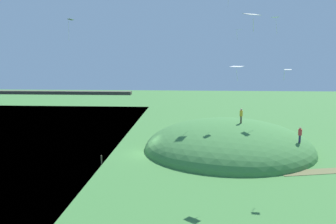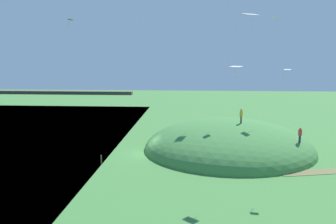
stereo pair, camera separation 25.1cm
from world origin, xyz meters
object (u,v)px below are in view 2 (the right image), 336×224
person_watching_kites (241,114)px  kite_9 (250,15)px  kite_6 (287,70)px  kite_7 (236,67)px  kite_2 (70,21)px  mooring_post (101,160)px  kite_0 (276,18)px  kite_1 (239,30)px  person_on_hilltop (300,133)px

person_watching_kites → kite_9: size_ratio=1.39×
kite_6 → kite_7: kite_7 is taller
kite_2 → mooring_post: size_ratio=2.14×
kite_0 → mooring_post: (-20.54, -10.56, -16.06)m
kite_7 → kite_9: kite_9 is taller
person_watching_kites → mooring_post: person_watching_kites is taller
mooring_post → person_watching_kites: bearing=20.2°
kite_1 → kite_6: size_ratio=1.27×
person_on_hilltop → kite_1: 14.85m
person_on_hilltop → kite_0: size_ratio=0.83×
kite_2 → kite_0: bearing=24.5°
person_on_hilltop → kite_7: size_ratio=1.35×
kite_1 → kite_6: bearing=-79.4°
kite_2 → kite_7: kite_2 is taller
person_on_hilltop → kite_9: 19.63m
kite_1 → kite_7: 15.64m
kite_6 → kite_9: size_ratio=0.77×
kite_2 → kite_9: bearing=-33.7°
person_on_hilltop → kite_9: bearing=-109.0°
kite_1 → person_watching_kites: bearing=-87.8°
person_on_hilltop → kite_7: kite_7 is taller
kite_6 → kite_0: bearing=81.5°
person_watching_kites → mooring_post: bearing=13.3°
kite_0 → kite_7: kite_0 is taller
kite_0 → kite_7: bearing=-113.1°
kite_0 → kite_9: size_ratio=1.68×
kite_2 → kite_9: (16.61, -11.10, -0.73)m
person_watching_kites → kite_1: (-0.13, 3.44, 10.16)m
person_watching_kites → kite_9: kite_9 is taller
kite_0 → kite_2: kite_0 is taller
kite_1 → mooring_post: 23.30m
person_on_hilltop → kite_1: kite_1 is taller
kite_6 → kite_1: bearing=100.6°
kite_0 → kite_9: bearing=-107.2°
kite_7 → kite_9: 6.68m
kite_2 → kite_6: bearing=-11.6°
person_watching_kites → mooring_post: size_ratio=1.75×
kite_6 → mooring_post: 21.30m
kite_0 → kite_1: (-4.80, -1.30, -1.58)m
kite_1 → kite_2: 20.76m
person_watching_kites → kite_1: kite_1 is taller
person_on_hilltop → mooring_post: bearing=-161.5°
kite_6 → kite_2: bearing=168.4°
kite_9 → person_watching_kites: bearing=83.1°
person_watching_kites → mooring_post: 17.44m
kite_1 → kite_9: size_ratio=0.98×
kite_9 → kite_1: bearing=84.6°
person_watching_kites → kite_0: 13.49m
kite_7 → kite_0: bearing=66.9°
person_on_hilltop → kite_0: bearing=111.9°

